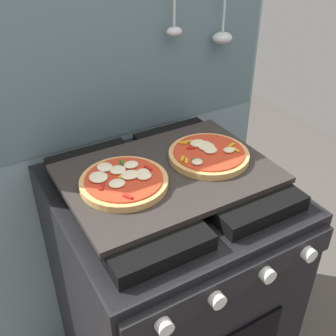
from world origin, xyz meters
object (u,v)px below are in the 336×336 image
Objects in this scene: pizza_left at (124,182)px; pizza_right at (208,154)px; stove at (168,291)px; baking_tray at (168,174)px.

pizza_left is 0.26m from pizza_right.
pizza_left is (-0.13, -0.00, 0.48)m from stove.
stove is at bearing 0.06° from pizza_left.
baking_tray is at bearing 90.00° from stove.
pizza_left is at bearing -179.94° from stove.
pizza_right is at bearing 0.78° from pizza_left.
pizza_left is (-0.13, -0.00, 0.02)m from baking_tray.
pizza_right is (0.26, 0.00, -0.00)m from pizza_left.
pizza_left is at bearing -179.19° from baking_tray.
stove is 4.08× the size of pizza_left.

